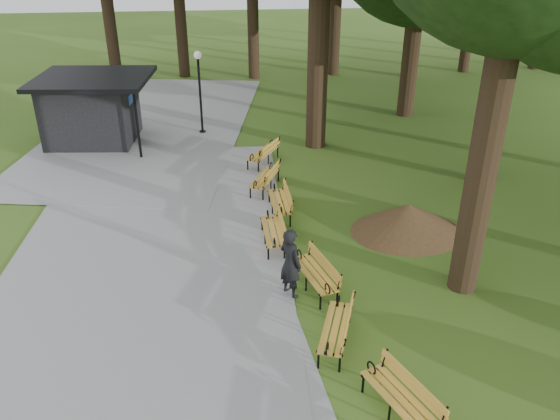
{
  "coord_description": "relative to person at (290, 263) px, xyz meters",
  "views": [
    {
      "loc": [
        -1.64,
        -10.52,
        8.24
      ],
      "look_at": [
        -0.2,
        3.18,
        1.1
      ],
      "focal_mm": 36.08,
      "sensor_mm": 36.0,
      "label": 1
    }
  ],
  "objects": [
    {
      "name": "bench_7",
      "position": [
        -0.01,
        8.39,
        -0.48
      ],
      "size": [
        1.53,
        1.96,
        0.88
      ],
      "primitive_type": null,
      "rotation": [
        0.0,
        0.0,
        -2.11
      ],
      "color": "gold",
      "rests_on": "ground"
    },
    {
      "name": "bench_4",
      "position": [
        -0.2,
        2.42,
        -0.48
      ],
      "size": [
        0.69,
        1.92,
        0.88
      ],
      "primitive_type": null,
      "rotation": [
        0.0,
        0.0,
        -1.55
      ],
      "color": "gold",
      "rests_on": "ground"
    },
    {
      "name": "bench_1",
      "position": [
        1.54,
        -4.03,
        -0.48
      ],
      "size": [
        1.31,
        2.0,
        0.88
      ],
      "primitive_type": null,
      "rotation": [
        0.0,
        0.0,
        -1.18
      ],
      "color": "gold",
      "rests_on": "ground"
    },
    {
      "name": "bench_6",
      "position": [
        -0.13,
        6.09,
        -0.48
      ],
      "size": [
        1.35,
        2.0,
        0.88
      ],
      "primitive_type": null,
      "rotation": [
        0.0,
        0.0,
        -1.98
      ],
      "color": "gold",
      "rests_on": "ground"
    },
    {
      "name": "ground",
      "position": [
        0.21,
        -0.76,
        -0.92
      ],
      "size": [
        100.0,
        100.0,
        0.0
      ],
      "primitive_type": "plane",
      "color": "#375C1A",
      "rests_on": "ground"
    },
    {
      "name": "bench_2",
      "position": [
        0.74,
        -1.91,
        -0.48
      ],
      "size": [
        1.23,
        2.0,
        0.88
      ],
      "primitive_type": null,
      "rotation": [
        0.0,
        0.0,
        -1.91
      ],
      "color": "gold",
      "rests_on": "ground"
    },
    {
      "name": "kiosk",
      "position": [
        -6.77,
        11.56,
        0.46
      ],
      "size": [
        4.72,
        4.2,
        2.75
      ],
      "primitive_type": null,
      "rotation": [
        0.0,
        0.0,
        -0.09
      ],
      "color": "black",
      "rests_on": "ground"
    },
    {
      "name": "lamp_post",
      "position": [
        -2.35,
        12.1,
        1.56
      ],
      "size": [
        0.32,
        0.32,
        3.49
      ],
      "color": "black",
      "rests_on": "ground"
    },
    {
      "name": "bench_3",
      "position": [
        0.63,
        0.18,
        -0.48
      ],
      "size": [
        1.14,
        2.0,
        0.88
      ],
      "primitive_type": null,
      "rotation": [
        0.0,
        0.0,
        -1.29
      ],
      "color": "gold",
      "rests_on": "ground"
    },
    {
      "name": "bench_5",
      "position": [
        0.17,
        4.24,
        -0.48
      ],
      "size": [
        0.7,
        1.92,
        0.88
      ],
      "primitive_type": null,
      "rotation": [
        0.0,
        0.0,
        -1.54
      ],
      "color": "gold",
      "rests_on": "ground"
    },
    {
      "name": "path",
      "position": [
        -3.79,
        2.24,
        -0.89
      ],
      "size": [
        12.0,
        38.0,
        0.06
      ],
      "primitive_type": "cube",
      "color": "gray",
      "rests_on": "ground"
    },
    {
      "name": "person",
      "position": [
        0.0,
        0.0,
        0.0
      ],
      "size": [
        0.75,
        0.8,
        1.83
      ],
      "primitive_type": "imported",
      "rotation": [
        0.0,
        0.0,
        2.19
      ],
      "color": "black",
      "rests_on": "ground"
    },
    {
      "name": "dirt_mound",
      "position": [
        3.8,
        2.74,
        -0.46
      ],
      "size": [
        2.79,
        2.79,
        0.91
      ],
      "primitive_type": "cone",
      "color": "#47301C",
      "rests_on": "ground"
    }
  ]
}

